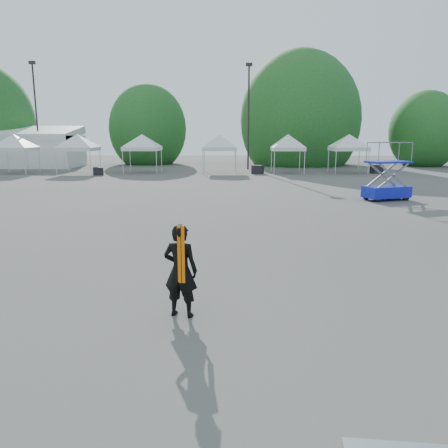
{
  "coord_description": "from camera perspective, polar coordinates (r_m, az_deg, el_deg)",
  "views": [
    {
      "loc": [
        1.02,
        -10.48,
        3.31
      ],
      "look_at": [
        0.94,
        -0.7,
        1.3
      ],
      "focal_mm": 35.0,
      "sensor_mm": 36.0,
      "label": 1
    }
  ],
  "objects": [
    {
      "name": "ground",
      "position": [
        11.03,
        -4.87,
        -5.89
      ],
      "size": [
        120.0,
        120.0,
        0.0
      ],
      "primitive_type": "plane",
      "color": "#474442",
      "rests_on": "ground"
    },
    {
      "name": "marquee",
      "position": [
        50.99,
        -26.73,
        8.9
      ],
      "size": [
        15.0,
        6.25,
        4.23
      ],
      "color": "silver",
      "rests_on": "ground"
    },
    {
      "name": "light_pole_west",
      "position": [
        48.43,
        -23.36,
        13.61
      ],
      "size": [
        0.6,
        0.25,
        10.3
      ],
      "color": "black",
      "rests_on": "ground"
    },
    {
      "name": "light_pole_east",
      "position": [
        42.58,
        3.23,
        14.57
      ],
      "size": [
        0.6,
        0.25,
        9.8
      ],
      "color": "black",
      "rests_on": "ground"
    },
    {
      "name": "tree_mid_w",
      "position": [
        51.28,
        -9.9,
        12.15
      ],
      "size": [
        4.16,
        4.16,
        6.33
      ],
      "color": "#382314",
      "rests_on": "ground"
    },
    {
      "name": "tree_mid_e",
      "position": [
        50.14,
        9.88,
        13.2
      ],
      "size": [
        5.12,
        5.12,
        7.79
      ],
      "color": "#382314",
      "rests_on": "ground"
    },
    {
      "name": "tree_far_e",
      "position": [
        51.91,
        24.78,
        10.93
      ],
      "size": [
        3.84,
        3.84,
        5.84
      ],
      "color": "#382314",
      "rests_on": "ground"
    },
    {
      "name": "tent_b",
      "position": [
        41.86,
        -25.76,
        10.15
      ],
      "size": [
        4.25,
        4.25,
        3.88
      ],
      "color": "silver",
      "rests_on": "ground"
    },
    {
      "name": "tent_c",
      "position": [
        40.08,
        -18.61,
        10.67
      ],
      "size": [
        4.35,
        4.35,
        3.88
      ],
      "color": "silver",
      "rests_on": "ground"
    },
    {
      "name": "tent_d",
      "position": [
        39.39,
        -10.66,
        11.06
      ],
      "size": [
        4.33,
        4.33,
        3.88
      ],
      "color": "silver",
      "rests_on": "ground"
    },
    {
      "name": "tent_e",
      "position": [
        38.52,
        -0.58,
        11.24
      ],
      "size": [
        4.2,
        4.2,
        3.88
      ],
      "color": "silver",
      "rests_on": "ground"
    },
    {
      "name": "tent_f",
      "position": [
        38.59,
        8.37,
        11.12
      ],
      "size": [
        3.88,
        3.88,
        3.88
      ],
      "color": "silver",
      "rests_on": "ground"
    },
    {
      "name": "tent_g",
      "position": [
        39.72,
        16.02,
        10.82
      ],
      "size": [
        4.17,
        4.17,
        3.88
      ],
      "color": "silver",
      "rests_on": "ground"
    },
    {
      "name": "man",
      "position": [
        8.05,
        -5.69,
        -6.06
      ],
      "size": [
        0.72,
        0.56,
        1.75
      ],
      "rotation": [
        0.0,
        0.0,
        2.9
      ],
      "color": "black",
      "rests_on": "ground"
    },
    {
      "name": "scissor_lift",
      "position": [
        23.83,
        20.61,
        6.48
      ],
      "size": [
        2.52,
        1.81,
        2.94
      ],
      "rotation": [
        0.0,
        0.0,
        0.33
      ],
      "color": "#0D10B5",
      "rests_on": "ground"
    },
    {
      "name": "crate_west",
      "position": [
        37.81,
        -16.1,
        6.64
      ],
      "size": [
        0.99,
        0.86,
        0.65
      ],
      "primitive_type": "cube",
      "rotation": [
        0.0,
        0.0,
        0.29
      ],
      "color": "black",
      "rests_on": "ground"
    },
    {
      "name": "crate_mid",
      "position": [
        37.7,
        4.41,
        7.11
      ],
      "size": [
        1.12,
        0.98,
        0.73
      ],
      "primitive_type": "cube",
      "rotation": [
        0.0,
        0.0,
        -0.3
      ],
      "color": "black",
      "rests_on": "ground"
    },
    {
      "name": "crate_east",
      "position": [
        40.36,
        19.33,
        6.78
      ],
      "size": [
        1.05,
        0.89,
        0.71
      ],
      "primitive_type": "cube",
      "rotation": [
        0.0,
        0.0,
        0.22
      ],
      "color": "black",
      "rests_on": "ground"
    }
  ]
}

